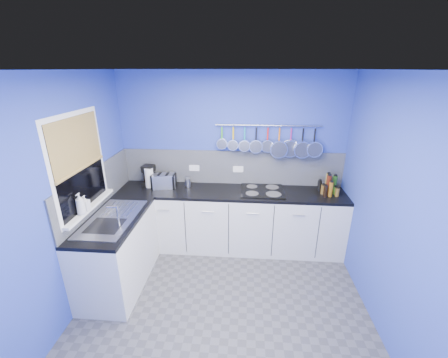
# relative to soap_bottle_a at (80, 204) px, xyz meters

# --- Properties ---
(floor) EXTENTS (3.20, 3.00, 0.02)m
(floor) POSITION_rel_soap_bottle_a_xyz_m (1.53, -0.11, -1.18)
(floor) COLOR #47474C
(floor) RESTS_ON ground
(ceiling) EXTENTS (3.20, 3.00, 0.02)m
(ceiling) POSITION_rel_soap_bottle_a_xyz_m (1.53, -0.11, 1.34)
(ceiling) COLOR white
(ceiling) RESTS_ON ground
(wall_back) EXTENTS (3.20, 0.02, 2.50)m
(wall_back) POSITION_rel_soap_bottle_a_xyz_m (1.53, 1.40, 0.08)
(wall_back) COLOR #2D40A9
(wall_back) RESTS_ON ground
(wall_front) EXTENTS (3.20, 0.02, 2.50)m
(wall_front) POSITION_rel_soap_bottle_a_xyz_m (1.53, -1.62, 0.08)
(wall_front) COLOR #2D40A9
(wall_front) RESTS_ON ground
(wall_left) EXTENTS (0.02, 3.00, 2.50)m
(wall_left) POSITION_rel_soap_bottle_a_xyz_m (-0.08, -0.11, 0.08)
(wall_left) COLOR #2D40A9
(wall_left) RESTS_ON ground
(wall_right) EXTENTS (0.02, 3.00, 2.50)m
(wall_right) POSITION_rel_soap_bottle_a_xyz_m (3.14, -0.11, 0.08)
(wall_right) COLOR #2D40A9
(wall_right) RESTS_ON ground
(backsplash_back) EXTENTS (3.20, 0.02, 0.50)m
(backsplash_back) POSITION_rel_soap_bottle_a_xyz_m (1.53, 1.38, -0.02)
(backsplash_back) COLOR slate
(backsplash_back) RESTS_ON wall_back
(backsplash_left) EXTENTS (0.02, 1.80, 0.50)m
(backsplash_left) POSITION_rel_soap_bottle_a_xyz_m (-0.06, 0.49, -0.02)
(backsplash_left) COLOR slate
(backsplash_left) RESTS_ON wall_left
(cabinet_run_back) EXTENTS (3.20, 0.60, 0.86)m
(cabinet_run_back) POSITION_rel_soap_bottle_a_xyz_m (1.53, 1.09, -0.74)
(cabinet_run_back) COLOR silver
(cabinet_run_back) RESTS_ON ground
(worktop_back) EXTENTS (3.20, 0.60, 0.04)m
(worktop_back) POSITION_rel_soap_bottle_a_xyz_m (1.53, 1.09, -0.29)
(worktop_back) COLOR black
(worktop_back) RESTS_ON cabinet_run_back
(cabinet_run_left) EXTENTS (0.60, 1.20, 0.86)m
(cabinet_run_left) POSITION_rel_soap_bottle_a_xyz_m (0.23, 0.19, -0.74)
(cabinet_run_left) COLOR silver
(cabinet_run_left) RESTS_ON ground
(worktop_left) EXTENTS (0.60, 1.20, 0.04)m
(worktop_left) POSITION_rel_soap_bottle_a_xyz_m (0.23, 0.19, -0.29)
(worktop_left) COLOR black
(worktop_left) RESTS_ON cabinet_run_left
(window_frame) EXTENTS (0.01, 1.00, 1.10)m
(window_frame) POSITION_rel_soap_bottle_a_xyz_m (-0.05, 0.19, 0.38)
(window_frame) COLOR white
(window_frame) RESTS_ON wall_left
(window_glass) EXTENTS (0.01, 0.90, 1.00)m
(window_glass) POSITION_rel_soap_bottle_a_xyz_m (-0.04, 0.19, 0.38)
(window_glass) COLOR black
(window_glass) RESTS_ON wall_left
(bamboo_blind) EXTENTS (0.01, 0.90, 0.55)m
(bamboo_blind) POSITION_rel_soap_bottle_a_xyz_m (-0.03, 0.19, 0.61)
(bamboo_blind) COLOR tan
(bamboo_blind) RESTS_ON wall_left
(window_sill) EXTENTS (0.10, 0.98, 0.03)m
(window_sill) POSITION_rel_soap_bottle_a_xyz_m (-0.02, 0.19, -0.13)
(window_sill) COLOR white
(window_sill) RESTS_ON wall_left
(sink_unit) EXTENTS (0.50, 0.95, 0.01)m
(sink_unit) POSITION_rel_soap_bottle_a_xyz_m (0.23, 0.19, -0.27)
(sink_unit) COLOR silver
(sink_unit) RESTS_ON worktop_left
(mixer_tap) EXTENTS (0.12, 0.08, 0.26)m
(mixer_tap) POSITION_rel_soap_bottle_a_xyz_m (0.39, 0.01, -0.14)
(mixer_tap) COLOR silver
(mixer_tap) RESTS_ON worktop_left
(socket_left) EXTENTS (0.15, 0.01, 0.09)m
(socket_left) POSITION_rel_soap_bottle_a_xyz_m (0.98, 1.37, -0.04)
(socket_left) COLOR white
(socket_left) RESTS_ON backsplash_back
(socket_right) EXTENTS (0.15, 0.01, 0.09)m
(socket_right) POSITION_rel_soap_bottle_a_xyz_m (1.63, 1.37, -0.04)
(socket_right) COLOR white
(socket_right) RESTS_ON backsplash_back
(pot_rail) EXTENTS (1.45, 0.02, 0.02)m
(pot_rail) POSITION_rel_soap_bottle_a_xyz_m (2.03, 1.34, 0.61)
(pot_rail) COLOR silver
(pot_rail) RESTS_ON wall_back
(soap_bottle_a) EXTENTS (0.09, 0.10, 0.24)m
(soap_bottle_a) POSITION_rel_soap_bottle_a_xyz_m (0.00, 0.00, 0.00)
(soap_bottle_a) COLOR white
(soap_bottle_a) RESTS_ON window_sill
(soap_bottle_b) EXTENTS (0.08, 0.08, 0.17)m
(soap_bottle_b) POSITION_rel_soap_bottle_a_xyz_m (0.00, 0.09, -0.03)
(soap_bottle_b) COLOR white
(soap_bottle_b) RESTS_ON window_sill
(paper_towel) EXTENTS (0.14, 0.14, 0.28)m
(paper_towel) POSITION_rel_soap_bottle_a_xyz_m (0.36, 1.15, -0.13)
(paper_towel) COLOR white
(paper_towel) RESTS_ON worktop_back
(coffee_maker) EXTENTS (0.19, 0.21, 0.30)m
(coffee_maker) POSITION_rel_soap_bottle_a_xyz_m (0.33, 1.21, -0.12)
(coffee_maker) COLOR black
(coffee_maker) RESTS_ON worktop_back
(toaster) EXTENTS (0.35, 0.25, 0.20)m
(toaster) POSITION_rel_soap_bottle_a_xyz_m (0.57, 1.14, -0.17)
(toaster) COLOR silver
(toaster) RESTS_ON worktop_back
(canister) EXTENTS (0.09, 0.09, 0.12)m
(canister) POSITION_rel_soap_bottle_a_xyz_m (0.91, 1.21, -0.21)
(canister) COLOR silver
(canister) RESTS_ON worktop_back
(hob) EXTENTS (0.60, 0.53, 0.01)m
(hob) POSITION_rel_soap_bottle_a_xyz_m (1.98, 1.12, -0.26)
(hob) COLOR black
(hob) RESTS_ON worktop_back
(pan_0) EXTENTS (0.15, 0.05, 0.34)m
(pan_0) POSITION_rel_soap_bottle_a_xyz_m (1.40, 1.33, 0.44)
(pan_0) COLOR silver
(pan_0) RESTS_ON pot_rail
(pan_1) EXTENTS (0.15, 0.10, 0.34)m
(pan_1) POSITION_rel_soap_bottle_a_xyz_m (1.55, 1.33, 0.44)
(pan_1) COLOR silver
(pan_1) RESTS_ON pot_rail
(pan_2) EXTENTS (0.16, 0.11, 0.35)m
(pan_2) POSITION_rel_soap_bottle_a_xyz_m (1.71, 1.33, 0.43)
(pan_2) COLOR silver
(pan_2) RESTS_ON pot_rail
(pan_3) EXTENTS (0.19, 0.09, 0.38)m
(pan_3) POSITION_rel_soap_bottle_a_xyz_m (1.87, 1.33, 0.42)
(pan_3) COLOR silver
(pan_3) RESTS_ON pot_rail
(pan_4) EXTENTS (0.18, 0.07, 0.37)m
(pan_4) POSITION_rel_soap_bottle_a_xyz_m (2.03, 1.33, 0.43)
(pan_4) COLOR silver
(pan_4) RESTS_ON pot_rail
(pan_5) EXTENTS (0.25, 0.11, 0.44)m
(pan_5) POSITION_rel_soap_bottle_a_xyz_m (2.19, 1.33, 0.39)
(pan_5) COLOR silver
(pan_5) RESTS_ON pot_rail
(pan_6) EXTENTS (0.24, 0.07, 0.43)m
(pan_6) POSITION_rel_soap_bottle_a_xyz_m (2.35, 1.33, 0.39)
(pan_6) COLOR silver
(pan_6) RESTS_ON pot_rail
(pan_7) EXTENTS (0.24, 0.12, 0.43)m
(pan_7) POSITION_rel_soap_bottle_a_xyz_m (2.51, 1.33, 0.40)
(pan_7) COLOR silver
(pan_7) RESTS_ON pot_rail
(pan_8) EXTENTS (0.22, 0.13, 0.41)m
(pan_8) POSITION_rel_soap_bottle_a_xyz_m (2.67, 1.33, 0.41)
(pan_8) COLOR silver
(pan_8) RESTS_ON pot_rail
(condiment_0) EXTENTS (0.07, 0.07, 0.22)m
(condiment_0) POSITION_rel_soap_bottle_a_xyz_m (2.98, 1.21, -0.16)
(condiment_0) COLOR #265919
(condiment_0) RESTS_ON worktop_back
(condiment_1) EXTENTS (0.07, 0.07, 0.25)m
(condiment_1) POSITION_rel_soap_bottle_a_xyz_m (2.89, 1.21, -0.14)
(condiment_1) COLOR olive
(condiment_1) RESTS_ON worktop_back
(condiment_2) EXTENTS (0.06, 0.06, 0.14)m
(condiment_2) POSITION_rel_soap_bottle_a_xyz_m (2.78, 1.22, -0.20)
(condiment_2) COLOR black
(condiment_2) RESTS_ON worktop_back
(condiment_3) EXTENTS (0.06, 0.06, 0.10)m
(condiment_3) POSITION_rel_soap_bottle_a_xyz_m (2.97, 1.09, -0.22)
(condiment_3) COLOR #3F721E
(condiment_3) RESTS_ON worktop_back
(condiment_4) EXTENTS (0.07, 0.07, 0.26)m
(condiment_4) POSITION_rel_soap_bottle_a_xyz_m (2.88, 1.13, -0.14)
(condiment_4) COLOR #4C190C
(condiment_4) RESTS_ON worktop_back
(condiment_5) EXTENTS (0.07, 0.07, 0.12)m
(condiment_5) POSITION_rel_soap_bottle_a_xyz_m (2.81, 1.10, -0.21)
(condiment_5) COLOR brown
(condiment_5) RESTS_ON worktop_back
(condiment_6) EXTENTS (0.06, 0.06, 0.11)m
(condiment_6) POSITION_rel_soap_bottle_a_xyz_m (2.98, 1.03, -0.21)
(condiment_6) COLOR brown
(condiment_6) RESTS_ON worktop_back
(condiment_7) EXTENTS (0.06, 0.06, 0.20)m
(condiment_7) POSITION_rel_soap_bottle_a_xyz_m (2.88, 1.01, -0.17)
(condiment_7) COLOR #8C5914
(condiment_7) RESTS_ON worktop_back
(condiment_8) EXTENTS (0.05, 0.05, 0.15)m
(condiment_8) POSITION_rel_soap_bottle_a_xyz_m (2.81, 0.99, -0.19)
(condiment_8) COLOR black
(condiment_8) RESTS_ON worktop_back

